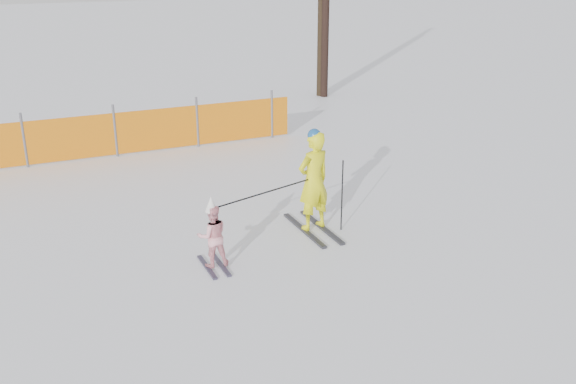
{
  "coord_description": "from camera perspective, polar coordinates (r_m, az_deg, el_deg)",
  "views": [
    {
      "loc": [
        -3.89,
        -8.16,
        4.54
      ],
      "look_at": [
        0.0,
        0.5,
        1.0
      ],
      "focal_mm": 40.0,
      "sensor_mm": 36.0,
      "label": 1
    }
  ],
  "objects": [
    {
      "name": "child",
      "position": [
        9.8,
        -6.73,
        -3.84
      ],
      "size": [
        0.51,
        0.84,
        1.16
      ],
      "color": "black",
      "rests_on": "ground"
    },
    {
      "name": "adult",
      "position": [
        10.91,
        2.29,
        1.0
      ],
      "size": [
        0.71,
        1.56,
        1.82
      ],
      "color": "black",
      "rests_on": "ground"
    },
    {
      "name": "ski_poles",
      "position": [
        10.54,
        0.89,
        -0.16
      ],
      "size": [
        2.37,
        0.59,
        1.27
      ],
      "color": "black",
      "rests_on": "ground"
    },
    {
      "name": "ground",
      "position": [
        10.11,
        1.17,
        -6.22
      ],
      "size": [
        120.0,
        120.0,
        0.0
      ],
      "primitive_type": "plane",
      "color": "white",
      "rests_on": "ground"
    }
  ]
}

